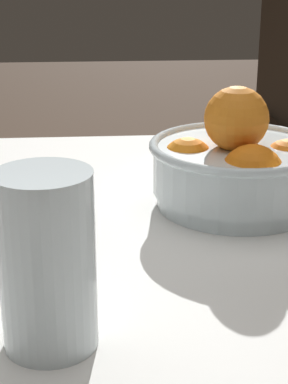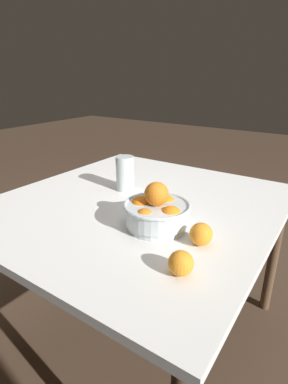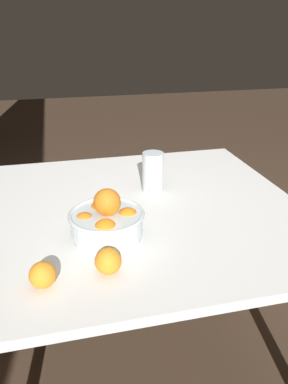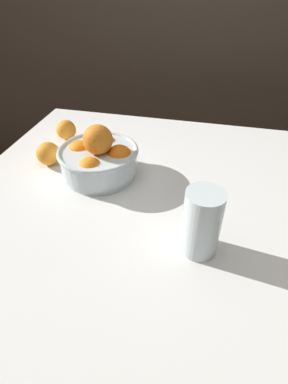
{
  "view_description": "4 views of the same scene",
  "coord_description": "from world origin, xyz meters",
  "px_view_note": "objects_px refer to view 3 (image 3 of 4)",
  "views": [
    {
      "loc": [
        0.6,
        -0.04,
        1.02
      ],
      "look_at": [
        -0.06,
        0.01,
        0.78
      ],
      "focal_mm": 60.0,
      "sensor_mm": 36.0,
      "label": 1
    },
    {
      "loc": [
        -0.67,
        0.94,
        1.2
      ],
      "look_at": [
        -0.04,
        0.01,
        0.76
      ],
      "focal_mm": 28.0,
      "sensor_mm": 36.0,
      "label": 2
    },
    {
      "loc": [
        -1.18,
        0.27,
        1.32
      ],
      "look_at": [
        -0.05,
        -0.0,
        0.78
      ],
      "focal_mm": 35.0,
      "sensor_mm": 36.0,
      "label": 3
    },
    {
      "loc": [
        0.11,
        -0.55,
        1.22
      ],
      "look_at": [
        -0.03,
        0.03,
        0.76
      ],
      "focal_mm": 28.0,
      "sensor_mm": 36.0,
      "label": 4
    }
  ],
  "objects_px": {
    "fruit_bowl": "(107,220)",
    "juice_glass": "(153,173)",
    "orange_loose_front": "(43,275)",
    "orange_loose_near_bowl": "(108,261)"
  },
  "relations": [
    {
      "from": "orange_loose_near_bowl",
      "to": "orange_loose_front",
      "type": "distance_m",
      "value": 0.17
    },
    {
      "from": "fruit_bowl",
      "to": "orange_loose_near_bowl",
      "type": "relative_size",
      "value": 3.21
    },
    {
      "from": "juice_glass",
      "to": "orange_loose_near_bowl",
      "type": "xyz_separation_m",
      "value": [
        -0.48,
        0.25,
        -0.04
      ]
    },
    {
      "from": "orange_loose_near_bowl",
      "to": "fruit_bowl",
      "type": "bearing_deg",
      "value": -7.34
    },
    {
      "from": "orange_loose_near_bowl",
      "to": "orange_loose_front",
      "type": "bearing_deg",
      "value": 96.13
    },
    {
      "from": "fruit_bowl",
      "to": "juice_glass",
      "type": "height_order",
      "value": "fruit_bowl"
    },
    {
      "from": "orange_loose_front",
      "to": "fruit_bowl",
      "type": "bearing_deg",
      "value": -44.44
    },
    {
      "from": "orange_loose_front",
      "to": "juice_glass",
      "type": "bearing_deg",
      "value": -39.63
    },
    {
      "from": "fruit_bowl",
      "to": "juice_glass",
      "type": "xyz_separation_m",
      "value": [
        0.31,
        -0.23,
        0.01
      ]
    },
    {
      "from": "juice_glass",
      "to": "orange_loose_near_bowl",
      "type": "relative_size",
      "value": 2.16
    }
  ]
}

